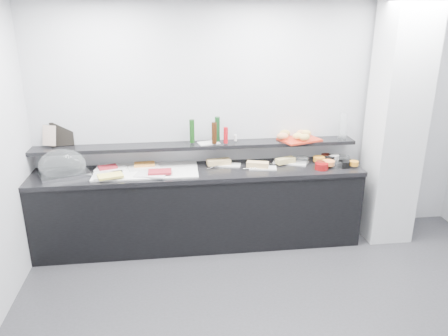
{
  "coord_description": "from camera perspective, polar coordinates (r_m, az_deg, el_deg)",
  "views": [
    {
      "loc": [
        -0.99,
        -2.8,
        2.52
      ],
      "look_at": [
        -0.45,
        1.45,
        1.0
      ],
      "focal_mm": 35.0,
      "sensor_mm": 36.0,
      "label": 1
    }
  ],
  "objects": [
    {
      "name": "sandwich_plate_right",
      "position": [
        5.06,
        8.59,
        0.73
      ],
      "size": [
        0.41,
        0.29,
        0.01
      ],
      "primitive_type": "cube",
      "rotation": [
        0.0,
        0.0,
        -0.38
      ],
      "color": "white",
      "rests_on": "counter_top"
    },
    {
      "name": "food_meat_b",
      "position": [
        4.67,
        -8.37,
        -0.48
      ],
      "size": [
        0.25,
        0.16,
        0.02
      ],
      "primitive_type": "cube",
      "rotation": [
        0.0,
        0.0,
        -0.01
      ],
      "color": "maroon",
      "rests_on": "platter_meat_b"
    },
    {
      "name": "print_art",
      "position": [
        5.08,
        -21.88,
        3.96
      ],
      "size": [
        0.17,
        0.1,
        0.22
      ],
      "primitive_type": "cube",
      "rotation": [
        -0.21,
        0.0,
        -0.37
      ],
      "color": "#C6A08F",
      "rests_on": "framed_print"
    },
    {
      "name": "platter_meat_a",
      "position": [
        4.92,
        -14.45,
        -0.07
      ],
      "size": [
        0.37,
        0.29,
        0.01
      ],
      "primitive_type": "cube",
      "rotation": [
        0.0,
        0.0,
        -0.25
      ],
      "color": "white",
      "rests_on": "linen_runner"
    },
    {
      "name": "fill_red_jam",
      "position": [
        4.97,
        12.47,
        0.57
      ],
      "size": [
        0.11,
        0.11,
        0.05
      ],
      "primitive_type": "cylinder",
      "rotation": [
        0.0,
        0.0,
        0.11
      ],
      "color": "#5B150D",
      "rests_on": "bowl_red_jam"
    },
    {
      "name": "bread_roll_nw",
      "position": [
        5.12,
        7.96,
        4.51
      ],
      "size": [
        0.13,
        0.1,
        0.08
      ],
      "primitive_type": "ellipsoid",
      "rotation": [
        0.0,
        0.0,
        -0.18
      ],
      "color": "#B18E43",
      "rests_on": "bread_tray"
    },
    {
      "name": "sandwich_plate_mid",
      "position": [
        4.85,
        5.07,
        0.01
      ],
      "size": [
        0.32,
        0.18,
        0.01
      ],
      "primitive_type": "cube",
      "rotation": [
        0.0,
        0.0,
        -0.17
      ],
      "color": "silver",
      "rests_on": "counter_top"
    },
    {
      "name": "bread_tray",
      "position": [
        5.08,
        9.84,
        3.69
      ],
      "size": [
        0.51,
        0.43,
        0.02
      ],
      "primitive_type": "cube",
      "rotation": [
        0.0,
        0.0,
        0.33
      ],
      "color": "red",
      "rests_on": "wall_shelf"
    },
    {
      "name": "tongs_mid",
      "position": [
        4.79,
        3.47,
        -0.05
      ],
      "size": [
        0.16,
        0.01,
        0.01
      ],
      "primitive_type": "cylinder",
      "rotation": [
        0.0,
        1.57,
        0.02
      ],
      "color": "#ADB0B4",
      "rests_on": "sandwich_plate_mid"
    },
    {
      "name": "sandwich_food_right",
      "position": [
        5.01,
        8.01,
        0.98
      ],
      "size": [
        0.24,
        0.16,
        0.06
      ],
      "primitive_type": "cube",
      "rotation": [
        0.0,
        0.0,
        0.36
      ],
      "color": "tan",
      "rests_on": "sandwich_plate_right"
    },
    {
      "name": "tongs_left",
      "position": [
        4.82,
        -1.47,
        0.12
      ],
      "size": [
        0.13,
        0.1,
        0.01
      ],
      "primitive_type": "cylinder",
      "rotation": [
        0.0,
        1.57,
        0.65
      ],
      "color": "#B7B9BE",
      "rests_on": "sandwich_plate_left"
    },
    {
      "name": "cloche_dome",
      "position": [
        4.87,
        -20.34,
        0.39
      ],
      "size": [
        0.5,
        0.34,
        0.34
      ],
      "primitive_type": "ellipsoid",
      "rotation": [
        0.0,
        0.0,
        0.04
      ],
      "color": "white",
      "rests_on": "cloche_base"
    },
    {
      "name": "bottle_hot",
      "position": [
        4.83,
        0.23,
        4.31
      ],
      "size": [
        0.05,
        0.05,
        0.18
      ],
      "primitive_type": "cylinder",
      "rotation": [
        0.0,
        0.0,
        -0.05
      ],
      "color": "#AB0C13",
      "rests_on": "condiment_tray"
    },
    {
      "name": "bowl_black_jam",
      "position": [
        5.18,
        13.44,
        1.13
      ],
      "size": [
        0.17,
        0.17,
        0.07
      ],
      "primitive_type": "cylinder",
      "rotation": [
        0.0,
        0.0,
        -0.18
      ],
      "color": "black",
      "rests_on": "counter_top"
    },
    {
      "name": "platter_meat_b",
      "position": [
        4.66,
        -9.48,
        -0.8
      ],
      "size": [
        0.37,
        0.29,
        0.01
      ],
      "primitive_type": "cube",
      "rotation": [
        0.0,
        0.0,
        -0.28
      ],
      "color": "silver",
      "rests_on": "linen_runner"
    },
    {
      "name": "condiment_tray",
      "position": [
        4.89,
        -2.01,
        3.29
      ],
      "size": [
        0.26,
        0.19,
        0.01
      ],
      "primitive_type": "cube",
      "rotation": [
        0.0,
        0.0,
        0.22
      ],
      "color": "white",
      "rests_on": "wall_shelf"
    },
    {
      "name": "buffet_cabinet",
      "position": [
        4.98,
        -3.23,
        -5.41
      ],
      "size": [
        3.6,
        0.6,
        0.85
      ],
      "primitive_type": "cube",
      "color": "black",
      "rests_on": "ground"
    },
    {
      "name": "carafe",
      "position": [
        5.21,
        15.27,
        5.28
      ],
      "size": [
        0.12,
        0.12,
        0.3
      ],
      "primitive_type": "cylinder",
      "rotation": [
        0.0,
        0.0,
        -0.3
      ],
      "color": "white",
      "rests_on": "wall_shelf"
    },
    {
      "name": "column",
      "position": [
        5.23,
        21.49,
        5.24
      ],
      "size": [
        0.5,
        0.5,
        2.7
      ],
      "primitive_type": "cube",
      "color": "silver",
      "rests_on": "ground"
    },
    {
      "name": "bowl_glass_fruit",
      "position": [
        5.07,
        10.16,
        1.0
      ],
      "size": [
        0.18,
        0.18,
        0.07
      ],
      "primitive_type": "cylinder",
      "rotation": [
        0.0,
        0.0,
        -0.15
      ],
      "color": "white",
      "rests_on": "counter_top"
    },
    {
      "name": "sandwich_food_mid",
      "position": [
        4.84,
        4.41,
        0.46
      ],
      "size": [
        0.26,
        0.16,
        0.06
      ],
      "primitive_type": "cube",
      "rotation": [
        0.0,
        0.0,
        -0.3
      ],
      "color": "tan",
      "rests_on": "sandwich_plate_mid"
    },
    {
      "name": "bread_roll_s",
      "position": [
        4.98,
        10.49,
        3.95
      ],
      "size": [
        0.15,
        0.12,
        0.08
      ],
      "primitive_type": "ellipsoid",
      "rotation": [
        0.0,
        0.0,
        0.31
      ],
      "color": "tan",
      "rests_on": "bread_tray"
    },
    {
      "name": "fill_glass_cream",
      "position": [
        5.23,
        14.08,
        1.42
      ],
      "size": [
        0.14,
        0.14,
        0.05
      ],
      "primitive_type": "cylinder",
      "rotation": [
        0.0,
        0.0,
        -0.14
      ],
      "color": "white",
      "rests_on": "bowl_glass_cream"
    },
    {
      "name": "counter_top",
      "position": [
        4.8,
        -3.33,
        -0.54
      ],
      "size": [
        3.62,
        0.62,
        0.05
      ],
      "primitive_type": "cube",
      "color": "black",
      "rests_on": "buffet_cabinet"
    },
    {
      "name": "platter_salmon",
      "position": [
        4.91,
        -10.5,
        0.18
      ],
      "size": [
        0.38,
        0.3,
        0.01
      ],
      "primitive_type": "cube",
      "rotation": [
        0.0,
        0.0,
        0.25
      ],
      "color": "silver",
      "rests_on": "linen_runner"
    },
    {
      "name": "bottle_brown",
      "position": [
        4.81,
        -1.29,
        4.6
      ],
      "size": [
        0.06,
        0.06,
        0.24
      ],
      "primitive_type": "cylinder",
      "rotation": [
        0.0,
        0.0,
        -0.02
      ],
      "color": "#311809",
      "rests_on": "condiment_tray"
    },
    {
      "name": "bread_roll_se",
      "position": [
        5.02,
        9.64,
        4.12
      ],
      "size": [
        0.13,
        0.09,
        0.08
      ],
      "primitive_type": "ellipsoid",
      "rotation": [
        0.0,
        0.0,
        -0.1
      ],
      "color": "#D8B252",
      "rests_on": "bread_tray"
    },
    {
      "name": "bread_roll_n",
      "position": [
        5.15,
        9.99,
        4.51
      ],
      "size": [
        0.14,
        0.12,
        0.08
      ],
      "primitive_type": "ellipsoid",
      "rotation": [
        0.0,
        0.0,
        0.44
      ],
      "color": "tan",
      "rests_on": "bread_tray"
    },
    {
      "name": "bowl_red_jam",
      "position": [
        4.92,
        12.62,
        0.23
      ],
      "size": [
        0.19,
        0.19,
        0.07
      ],
      "primitive_type": "cylinder",
      "rotation": [
        0.0,
        0.0,
        0.4
      ],
      "color": "maroon",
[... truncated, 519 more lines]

